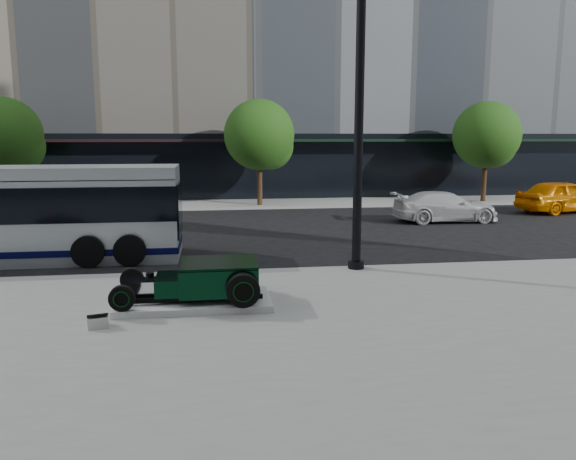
{
  "coord_description": "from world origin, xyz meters",
  "views": [
    {
      "loc": [
        -1.71,
        -17.52,
        3.85
      ],
      "look_at": [
        0.48,
        -1.88,
        1.2
      ],
      "focal_mm": 35.0,
      "sensor_mm": 36.0,
      "label": 1
    }
  ],
  "objects": [
    {
      "name": "lamppost",
      "position": [
        2.38,
        -2.31,
        3.97
      ],
      "size": [
        0.46,
        0.46,
        8.32
      ],
      "color": "black",
      "rests_on": "sidewalk_near"
    },
    {
      "name": "info_plaque",
      "position": [
        -3.96,
        -6.49,
        0.24
      ],
      "size": [
        0.46,
        0.39,
        0.31
      ],
      "color": "silver",
      "rests_on": "sidewalk_near"
    },
    {
      "name": "street_trees",
      "position": [
        1.15,
        13.07,
        3.77
      ],
      "size": [
        29.8,
        3.8,
        5.7
      ],
      "color": "black",
      "rests_on": "sidewalk_far"
    },
    {
      "name": "sidewalk_far",
      "position": [
        0.0,
        14.0,
        0.06
      ],
      "size": [
        70.0,
        4.0,
        0.12
      ],
      "primitive_type": "cube",
      "color": "gray",
      "rests_on": "ground"
    },
    {
      "name": "display_plinth",
      "position": [
        -2.11,
        -5.18,
        0.2
      ],
      "size": [
        3.4,
        1.8,
        0.15
      ],
      "primitive_type": "cube",
      "color": "silver",
      "rests_on": "sidewalk_near"
    },
    {
      "name": "sidewalk_near",
      "position": [
        0.0,
        -10.5,
        0.06
      ],
      "size": [
        70.0,
        17.0,
        0.12
      ],
      "primitive_type": "cube",
      "color": "gray",
      "rests_on": "ground"
    },
    {
      "name": "hot_rod",
      "position": [
        -1.78,
        -5.18,
        0.7
      ],
      "size": [
        3.22,
        2.0,
        0.81
      ],
      "color": "black",
      "rests_on": "display_plinth"
    },
    {
      "name": "ground",
      "position": [
        0.0,
        0.0,
        0.0
      ],
      "size": [
        120.0,
        120.0,
        0.0
      ],
      "primitive_type": "plane",
      "color": "black",
      "rests_on": "ground"
    },
    {
      "name": "yellow_taxi",
      "position": [
        16.06,
        8.64,
        0.83
      ],
      "size": [
        5.15,
        2.89,
        1.65
      ],
      "primitive_type": "imported",
      "rotation": [
        0.0,
        0.0,
        1.77
      ],
      "color": "orange",
      "rests_on": "ground"
    },
    {
      "name": "white_sedan",
      "position": [
        8.86,
        6.51,
        0.69
      ],
      "size": [
        4.75,
        1.97,
        1.37
      ],
      "primitive_type": "imported",
      "rotation": [
        0.0,
        0.0,
        1.56
      ],
      "color": "silver",
      "rests_on": "ground"
    }
  ]
}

